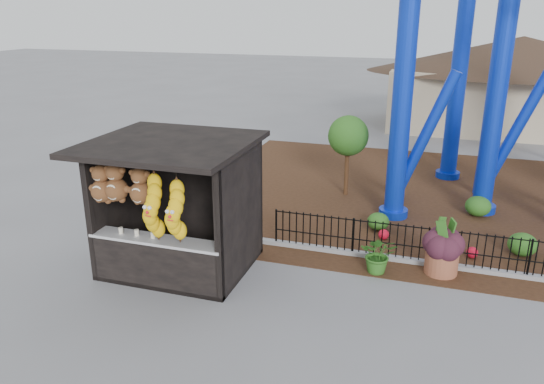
% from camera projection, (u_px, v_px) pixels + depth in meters
% --- Properties ---
extents(ground, '(120.00, 120.00, 0.00)m').
position_uv_depth(ground, '(288.00, 311.00, 10.81)').
color(ground, slate).
rests_on(ground, ground).
extents(mulch_bed, '(18.00, 12.00, 0.02)m').
position_uv_depth(mulch_bed, '(479.00, 203.00, 16.83)').
color(mulch_bed, '#331E11').
rests_on(mulch_bed, ground).
extents(curb, '(18.00, 0.18, 0.12)m').
position_uv_depth(curb, '(489.00, 272.00, 12.32)').
color(curb, gray).
rests_on(curb, ground).
extents(prize_booth, '(3.50, 3.40, 3.12)m').
position_uv_depth(prize_booth, '(171.00, 210.00, 11.97)').
color(prize_booth, black).
rests_on(prize_booth, ground).
extents(picket_fence, '(12.20, 0.06, 1.00)m').
position_uv_depth(picket_fence, '(534.00, 260.00, 11.91)').
color(picket_fence, black).
rests_on(picket_fence, ground).
extents(terracotta_planter, '(0.77, 0.77, 0.63)m').
position_uv_depth(terracotta_planter, '(442.00, 261.00, 12.27)').
color(terracotta_planter, brown).
rests_on(terracotta_planter, ground).
extents(planter_foliage, '(0.70, 0.70, 0.64)m').
position_uv_depth(planter_foliage, '(444.00, 236.00, 12.06)').
color(planter_foliage, '#341420').
rests_on(planter_foliage, terracotta_planter).
extents(potted_plant, '(0.90, 0.80, 0.92)m').
position_uv_depth(potted_plant, '(379.00, 254.00, 12.27)').
color(potted_plant, '#1E5B1A').
rests_on(potted_plant, ground).
extents(landscaping, '(8.83, 3.56, 0.59)m').
position_uv_depth(landscaping, '(538.00, 230.00, 14.10)').
color(landscaping, '#265719').
rests_on(landscaping, mulch_bed).
extents(pavilion, '(15.00, 15.00, 4.80)m').
position_uv_depth(pavilion, '(520.00, 68.00, 26.04)').
color(pavilion, '#BFAD8C').
rests_on(pavilion, ground).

